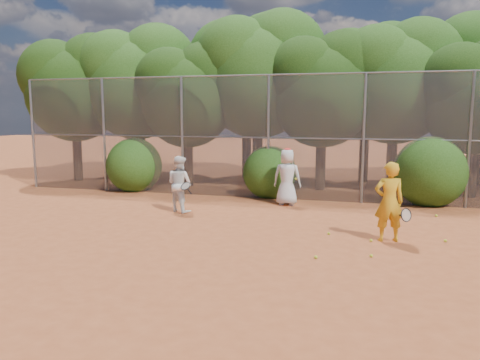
% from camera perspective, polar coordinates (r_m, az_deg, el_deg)
% --- Properties ---
extents(ground, '(80.00, 80.00, 0.00)m').
position_cam_1_polar(ground, '(9.60, 1.88, -8.84)').
color(ground, '#9E4923').
rests_on(ground, ground).
extents(fence_back, '(20.05, 0.09, 4.03)m').
position_cam_1_polar(fence_back, '(15.11, 6.74, 5.30)').
color(fence_back, gray).
rests_on(fence_back, ground).
extents(tree_0, '(4.38, 3.81, 6.00)m').
position_cam_1_polar(tree_0, '(20.55, -19.39, 10.92)').
color(tree_0, black).
rests_on(tree_0, ground).
extents(tree_1, '(4.64, 4.03, 6.35)m').
position_cam_1_polar(tree_1, '(19.71, -12.44, 11.99)').
color(tree_1, black).
rests_on(tree_1, ground).
extents(tree_2, '(3.99, 3.47, 5.47)m').
position_cam_1_polar(tree_2, '(18.01, -6.27, 10.66)').
color(tree_2, black).
rests_on(tree_2, ground).
extents(tree_3, '(4.89, 4.26, 6.70)m').
position_cam_1_polar(tree_3, '(18.29, 2.43, 13.21)').
color(tree_3, black).
rests_on(tree_3, ground).
extents(tree_4, '(4.19, 3.64, 5.73)m').
position_cam_1_polar(tree_4, '(17.26, 10.21, 11.26)').
color(tree_4, black).
rests_on(tree_4, ground).
extents(tree_5, '(4.51, 3.92, 6.17)m').
position_cam_1_polar(tree_5, '(18.04, 18.58, 11.76)').
color(tree_5, black).
rests_on(tree_5, ground).
extents(tree_6, '(3.86, 3.36, 5.29)m').
position_cam_1_polar(tree_6, '(17.32, 27.05, 9.53)').
color(tree_6, black).
rests_on(tree_6, ground).
extents(tree_9, '(4.83, 4.20, 6.62)m').
position_cam_1_polar(tree_9, '(22.22, -11.98, 12.02)').
color(tree_9, black).
rests_on(tree_9, ground).
extents(tree_10, '(5.15, 4.48, 7.06)m').
position_cam_1_polar(tree_10, '(20.68, 1.05, 13.29)').
color(tree_10, black).
rests_on(tree_10, ground).
extents(tree_11, '(4.64, 4.03, 6.35)m').
position_cam_1_polar(tree_11, '(19.62, 15.36, 11.92)').
color(tree_11, black).
rests_on(tree_11, ground).
extents(bush_0, '(2.00, 2.00, 2.00)m').
position_cam_1_polar(bush_0, '(17.34, -12.77, 2.04)').
color(bush_0, '#204511').
rests_on(bush_0, ground).
extents(bush_1, '(1.80, 1.80, 1.80)m').
position_cam_1_polar(bush_1, '(15.66, 3.64, 1.21)').
color(bush_1, '#204511').
rests_on(bush_1, ground).
extents(bush_2, '(2.20, 2.20, 2.20)m').
position_cam_1_polar(bush_2, '(15.44, 22.14, 1.26)').
color(bush_2, '#204511').
rests_on(bush_2, ground).
extents(player_yellow, '(0.86, 0.62, 1.76)m').
position_cam_1_polar(player_yellow, '(10.73, 17.72, -2.56)').
color(player_yellow, gold).
rests_on(player_yellow, ground).
extents(player_teen, '(0.85, 0.55, 1.75)m').
position_cam_1_polar(player_teen, '(14.31, 5.76, 0.39)').
color(player_teen, silver).
rests_on(player_teen, ground).
extents(player_white, '(0.96, 0.89, 1.60)m').
position_cam_1_polar(player_white, '(13.39, -7.37, -0.48)').
color(player_white, white).
rests_on(player_white, ground).
extents(ball_0, '(0.07, 0.07, 0.07)m').
position_cam_1_polar(ball_0, '(11.11, 10.77, -6.42)').
color(ball_0, '#BFD126').
rests_on(ball_0, ground).
extents(ball_1, '(0.07, 0.07, 0.07)m').
position_cam_1_polar(ball_1, '(10.74, 15.69, -7.09)').
color(ball_1, '#BFD126').
rests_on(ball_1, ground).
extents(ball_2, '(0.07, 0.07, 0.07)m').
position_cam_1_polar(ball_2, '(9.63, 15.70, -8.88)').
color(ball_2, '#BFD126').
rests_on(ball_2, ground).
extents(ball_3, '(0.07, 0.07, 0.07)m').
position_cam_1_polar(ball_3, '(11.25, 23.75, -6.79)').
color(ball_3, '#BFD126').
rests_on(ball_3, ground).
extents(ball_4, '(0.07, 0.07, 0.07)m').
position_cam_1_polar(ball_4, '(9.31, 9.23, -9.26)').
color(ball_4, '#BFD126').
rests_on(ball_4, ground).
extents(ball_5, '(0.07, 0.07, 0.07)m').
position_cam_1_polar(ball_5, '(13.81, 22.82, -4.03)').
color(ball_5, '#BFD126').
rests_on(ball_5, ground).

